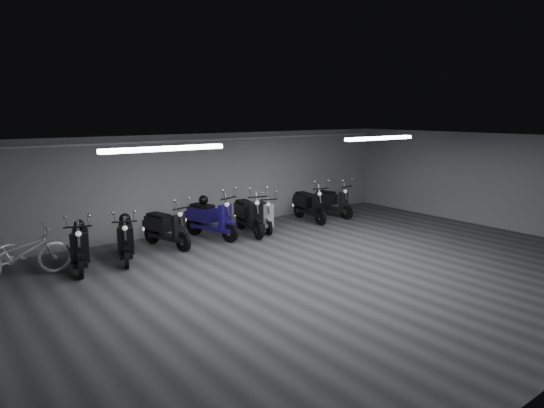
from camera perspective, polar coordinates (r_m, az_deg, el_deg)
floor at (r=10.50m, az=5.56°, el=-8.12°), size 14.00×10.00×0.01m
ceiling at (r=9.95m, az=5.85°, el=7.37°), size 14.00×10.00×0.01m
back_wall at (r=14.16m, az=-8.23°, el=2.62°), size 14.00×0.01×2.80m
right_wall at (r=15.71m, az=24.79°, el=2.54°), size 0.01×10.00×2.80m
fluor_strip_left at (r=9.11m, az=-12.68°, el=6.43°), size 2.40×0.18×0.08m
fluor_strip_right at (r=12.82m, az=12.67°, el=7.64°), size 2.40×0.18×0.08m
conduit at (r=13.96m, az=-8.19°, el=7.54°), size 13.60×0.05×0.05m
scooter_0 at (r=11.25m, az=-21.87°, el=-3.93°), size 1.11×1.93×1.36m
scooter_1 at (r=11.56m, az=-17.02°, el=-3.36°), size 1.17×1.86×1.31m
scooter_3 at (r=12.44m, az=-12.44°, el=-2.04°), size 1.06×1.92×1.36m
scooter_4 at (r=13.10m, az=-7.25°, el=-0.96°), size 1.21×2.09×1.48m
scooter_5 at (r=13.49m, az=-2.74°, el=-0.59°), size 1.04×2.05×1.45m
scooter_6 at (r=13.94m, az=-1.02°, el=-0.64°), size 1.10×1.77×1.25m
scooter_7 at (r=15.14m, az=4.49°, el=0.55°), size 0.90×1.95×1.40m
scooter_9 at (r=15.89m, az=7.24°, el=0.84°), size 0.75×1.83×1.32m
bicycle at (r=11.18m, az=-27.92°, el=-4.67°), size 2.03×0.76×1.30m
helmet_0 at (r=11.74m, az=-17.09°, el=-1.70°), size 0.27×0.27×0.27m
helmet_1 at (r=13.23m, az=-8.16°, el=0.49°), size 0.26×0.26×0.26m
helmet_2 at (r=11.44m, az=-21.95°, el=-2.28°), size 0.23×0.23×0.23m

